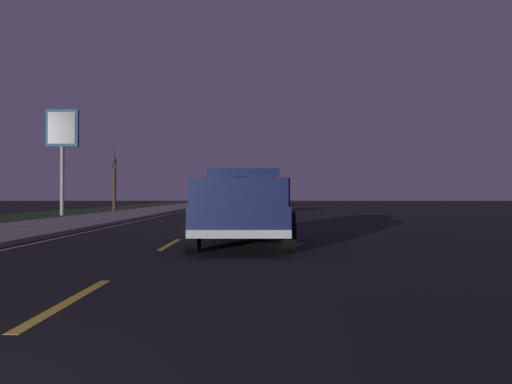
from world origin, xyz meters
TOP-DOWN VIEW (x-y plane):
  - ground at (27.00, 0.00)m, footprint 144.00×144.00m
  - sidewalk_shoulder at (27.00, 5.70)m, footprint 108.00×4.00m
  - grass_verge at (27.00, 10.70)m, footprint 108.00×6.00m
  - lane_markings at (28.42, 2.55)m, footprint 108.00×3.54m
  - pickup_truck at (9.31, -1.75)m, footprint 5.42×2.28m
  - sedan_black at (28.95, -1.63)m, footprint 4.45×2.10m
  - sedan_red at (31.80, 1.68)m, footprint 4.41×2.04m
  - gas_price_sign at (24.67, 9.44)m, footprint 0.27×1.90m
  - bare_tree_far at (33.23, 9.06)m, footprint 2.31×1.00m

SIDE VIEW (x-z plane):
  - ground at x=27.00m, z-range 0.00..0.00m
  - grass_verge at x=27.00m, z-range 0.00..0.01m
  - lane_markings at x=28.42m, z-range 0.00..0.01m
  - sidewalk_shoulder at x=27.00m, z-range 0.00..0.12m
  - sedan_black at x=28.95m, z-range 0.01..1.55m
  - sedan_red at x=31.80m, z-range 0.01..1.55m
  - pickup_truck at x=9.31m, z-range 0.05..1.92m
  - bare_tree_far at x=33.23m, z-range -0.07..4.70m
  - gas_price_sign at x=24.67m, z-range 1.54..7.82m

